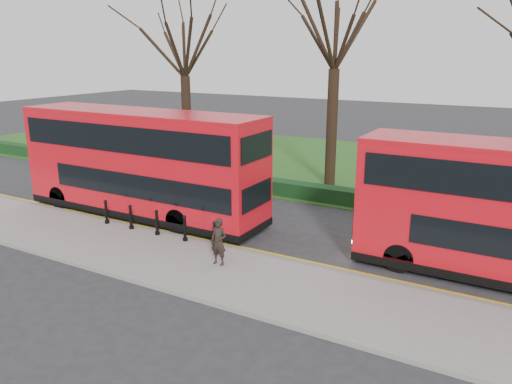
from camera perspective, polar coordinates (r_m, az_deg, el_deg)
The scene contains 12 objects.
ground at distance 21.29m, azimuth -6.65°, elevation -4.59°, with size 120.00×120.00×0.00m, color #28282B.
pavement at distance 19.10m, azimuth -11.98°, elevation -7.04°, with size 60.00×4.00×0.15m, color gray.
kerb at distance 20.52m, azimuth -8.30°, elevation -5.22°, with size 60.00×0.25×0.16m, color slate.
grass_verge at distance 34.05m, azimuth 8.32°, elevation 3.16°, with size 60.00×18.00×0.06m, color #25531B.
hedge at distance 26.68m, azimuth 1.90°, elevation 0.63°, with size 60.00×0.90×0.80m, color black.
yellow_line_outer at distance 20.77m, azimuth -7.79°, elevation -5.15°, with size 60.00×0.10×0.01m, color yellow.
yellow_line_inner at distance 20.91m, azimuth -7.46°, elevation -4.98°, with size 60.00×0.10×0.01m, color yellow.
tree_left at distance 32.78m, azimuth -8.24°, elevation 16.27°, with size 6.82×6.82×10.66m.
tree_mid at distance 27.89m, azimuth 9.11°, elevation 18.02°, with size 7.53×7.53×11.77m.
bollard_row at distance 20.70m, azimuth -11.26°, elevation -3.48°, with size 5.81×0.15×1.00m.
bus_lead at distance 23.31m, azimuth -13.01°, elevation 3.13°, with size 12.12×2.78×4.82m.
pedestrian at distance 17.46m, azimuth -4.29°, elevation -5.70°, with size 0.61×0.40×1.68m, color black.
Camera 1 is at (11.89, -16.05, 7.37)m, focal length 35.00 mm.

